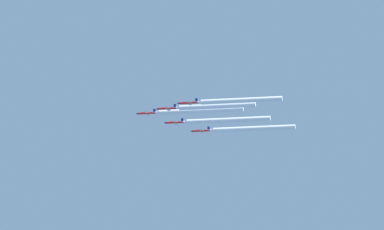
{
  "coord_description": "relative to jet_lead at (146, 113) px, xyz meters",
  "views": [
    {
      "loc": [
        -639.32,
        -112.4,
        2.71
      ],
      "look_at": [
        0.02,
        -15.96,
        199.54
      ],
      "focal_mm": 121.63,
      "sensor_mm": 36.0,
      "label": 1
    }
  ],
  "objects": [
    {
      "name": "jet_lead",
      "position": [
        0.0,
        0.0,
        0.0
      ],
      "size": [
        7.58,
        11.04,
        2.65
      ],
      "color": "red"
    },
    {
      "name": "jet_left_wingman",
      "position": [
        -12.56,
        -12.93,
        -1.83
      ],
      "size": [
        7.58,
        11.04,
        2.65
      ],
      "color": "red"
    },
    {
      "name": "jet_right_wingman",
      "position": [
        12.33,
        -12.82,
        -1.98
      ],
      "size": [
        7.58,
        11.04,
        2.65
      ],
      "color": "red"
    },
    {
      "name": "jet_outer_left",
      "position": [
        -24.77,
        -25.9,
        -3.23
      ],
      "size": [
        7.58,
        11.04,
        2.65
      ],
      "color": "red"
    },
    {
      "name": "jet_outer_right",
      "position": [
        25.03,
        -25.19,
        -3.48
      ],
      "size": [
        7.58,
        11.04,
        2.65
      ],
      "color": "red"
    },
    {
      "name": "smoke_trail_lead",
      "position": [
        0.0,
        -28.1,
        -0.03
      ],
      "size": [
        2.52,
        46.07,
        2.52
      ],
      "color": "white"
    },
    {
      "name": "smoke_trail_left_wingman",
      "position": [
        -12.56,
        -38.39,
        -1.86
      ],
      "size": [
        2.52,
        40.77,
        2.52
      ],
      "color": "white"
    },
    {
      "name": "smoke_trail_right_wingman",
      "position": [
        12.33,
        -40.94,
        -2.01
      ],
      "size": [
        2.52,
        46.11,
        2.52
      ],
      "color": "white"
    },
    {
      "name": "smoke_trail_outer_left",
      "position": [
        -24.77,
        -52.16,
        -3.25
      ],
      "size": [
        2.52,
        42.37,
        2.52
      ],
      "color": "white"
    },
    {
      "name": "smoke_trail_outer_right",
      "position": [
        25.03,
        -53.24,
        -3.5
      ],
      "size": [
        2.52,
        45.97,
        2.52
      ],
      "color": "white"
    }
  ]
}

